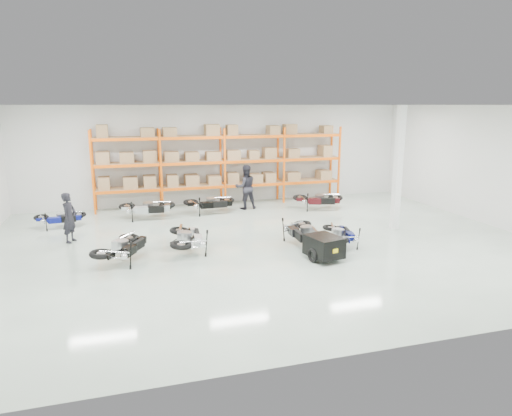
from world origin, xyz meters
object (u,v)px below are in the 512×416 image
object	(u,v)px
trailer	(324,246)
person_left	(69,218)
moto_back_a	(60,215)
moto_touring_right	(304,228)
moto_silver_left	(188,234)
moto_back_c	(210,200)
moto_back_b	(147,204)
moto_back_d	(318,196)
moto_black_far_left	(123,243)
moto_blue_centre	(341,231)
person_back	(246,187)

from	to	relation	value
trailer	person_left	size ratio (longest dim) A/B	1.07
moto_back_a	moto_touring_right	bearing A→B (deg)	-122.79
trailer	person_left	world-z (taller)	person_left
moto_silver_left	moto_back_c	world-z (taller)	moto_silver_left
moto_back_b	moto_back_d	size ratio (longest dim) A/B	1.02
moto_back_c	trailer	bearing A→B (deg)	-162.11
moto_back_a	moto_back_d	world-z (taller)	moto_back_d
moto_black_far_left	moto_back_d	xyz separation A→B (m)	(8.28, 4.76, -0.00)
moto_blue_centre	person_back	world-z (taller)	person_back
moto_black_far_left	moto_back_d	world-z (taller)	moto_black_far_left
person_back	moto_silver_left	bearing A→B (deg)	56.06
moto_silver_left	moto_back_b	distance (m)	4.85
moto_back_b	person_left	bearing A→B (deg)	140.84
moto_blue_centre	moto_silver_left	size ratio (longest dim) A/B	0.85
person_back	moto_back_a	bearing A→B (deg)	6.02
moto_silver_left	moto_touring_right	bearing A→B (deg)	-179.01
person_back	moto_back_b	bearing A→B (deg)	5.88
trailer	moto_back_b	size ratio (longest dim) A/B	0.94
moto_back_d	person_back	bearing A→B (deg)	88.96
moto_silver_left	trailer	xyz separation A→B (m)	(3.75, -1.89, -0.16)
trailer	person_left	xyz separation A→B (m)	(-7.38, 4.08, 0.41)
moto_back_a	moto_back_c	bearing A→B (deg)	-85.99
moto_blue_centre	moto_back_d	bearing A→B (deg)	-92.17
moto_blue_centre	moto_back_d	distance (m)	5.31
moto_back_b	person_back	bearing A→B (deg)	-74.96
trailer	moto_back_a	distance (m)	10.05
moto_silver_left	moto_back_a	xyz separation A→B (m)	(-4.20, 4.26, -0.11)
moto_touring_right	moto_back_b	size ratio (longest dim) A/B	0.98
moto_blue_centre	moto_back_a	distance (m)	10.37
moto_silver_left	moto_touring_right	size ratio (longest dim) A/B	1.02
moto_black_far_left	trailer	size ratio (longest dim) A/B	1.05
person_left	person_back	bearing A→B (deg)	-41.22
moto_blue_centre	moto_back_b	distance (m)	8.04
moto_blue_centre	moto_back_b	size ratio (longest dim) A/B	0.85
moto_back_a	person_back	world-z (taller)	person_back
moto_touring_right	moto_back_c	world-z (taller)	moto_touring_right
moto_black_far_left	person_left	distance (m)	3.08
moto_black_far_left	person_back	distance (m)	7.79
trailer	moto_back_d	size ratio (longest dim) A/B	0.96
moto_silver_left	moto_touring_right	xyz separation A→B (m)	(3.75, -0.29, -0.01)
trailer	moto_back_c	xyz separation A→B (m)	(-2.12, 6.86, 0.15)
moto_back_a	person_back	size ratio (longest dim) A/B	0.81
moto_black_far_left	person_back	bearing A→B (deg)	-102.81
moto_touring_right	moto_back_b	bearing A→B (deg)	135.32
moto_silver_left	moto_back_d	distance (m)	7.71
moto_silver_left	trailer	world-z (taller)	moto_silver_left
trailer	moto_back_d	bearing A→B (deg)	54.08
moto_touring_right	person_left	bearing A→B (deg)	163.48
person_left	moto_back_b	bearing A→B (deg)	-21.79
moto_silver_left	moto_back_d	world-z (taller)	moto_silver_left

